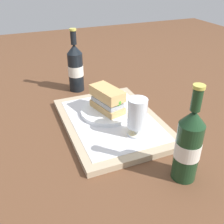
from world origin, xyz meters
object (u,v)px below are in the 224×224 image
object	(u,v)px
beer_glass	(137,116)
sandwich	(109,99)
second_bottle	(76,67)
plate	(108,111)
beer_bottle	(188,145)

from	to	relation	value
beer_glass	sandwich	bearing A→B (deg)	-168.22
sandwich	second_bottle	xyz separation A→B (m)	(-0.28, -0.04, 0.03)
plate	beer_bottle	xyz separation A→B (m)	(0.35, 0.07, 0.08)
beer_bottle	second_bottle	size ratio (longest dim) A/B	1.00
sandwich	plate	bearing A→B (deg)	-180.00
plate	sandwich	xyz separation A→B (m)	(0.00, 0.00, 0.05)
beer_bottle	beer_glass	bearing A→B (deg)	-167.82
beer_glass	beer_bottle	xyz separation A→B (m)	(0.19, 0.04, 0.01)
beer_glass	second_bottle	size ratio (longest dim) A/B	0.47
plate	sandwich	world-z (taller)	sandwich
beer_bottle	second_bottle	bearing A→B (deg)	-169.58
sandwich	second_bottle	size ratio (longest dim) A/B	0.54
plate	sandwich	distance (m)	0.05
plate	second_bottle	size ratio (longest dim) A/B	0.71
plate	beer_glass	bearing A→B (deg)	11.86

